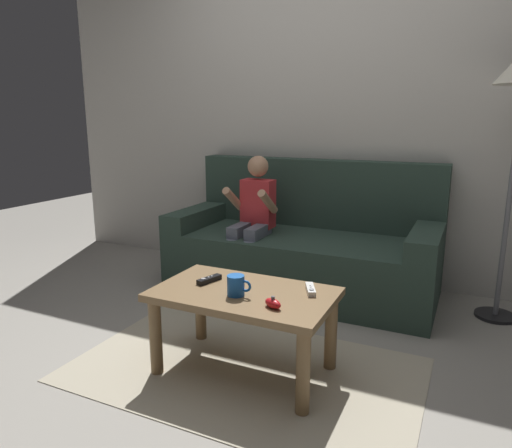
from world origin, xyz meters
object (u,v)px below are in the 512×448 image
coffee_table (244,305)px  nunchuk_red (273,303)px  couch (304,248)px  person_seated_on_couch (253,215)px  game_remote_black_near_edge (209,280)px  coffee_mug (236,285)px  game_remote_white_far_corner (311,289)px

coffee_table → nunchuk_red: size_ratio=8.41×
couch → nunchuk_red: bearing=-76.2°
person_seated_on_couch → game_remote_black_near_edge: bearing=-76.8°
person_seated_on_couch → coffee_table: 1.12m
person_seated_on_couch → coffee_mug: size_ratio=8.06×
nunchuk_red → game_remote_white_far_corner: (0.08, 0.25, -0.01)m
game_remote_black_near_edge → coffee_mug: size_ratio=1.22×
game_remote_black_near_edge → nunchuk_red: bearing=-21.4°
couch → game_remote_white_far_corner: 1.16m
couch → person_seated_on_couch: 0.44m
game_remote_white_far_corner → couch: bearing=110.9°
game_remote_black_near_edge → game_remote_white_far_corner: size_ratio=1.02×
person_seated_on_couch → coffee_table: person_seated_on_couch is taller
person_seated_on_couch → coffee_table: (0.44, -1.01, -0.21)m
coffee_mug → nunchuk_red: bearing=-16.3°
couch → coffee_mug: (0.12, -1.26, 0.16)m
person_seated_on_couch → coffee_mug: (0.43, -1.08, -0.08)m
coffee_table → nunchuk_red: (0.20, -0.12, 0.09)m
nunchuk_red → coffee_mug: (-0.21, 0.06, 0.03)m
game_remote_white_far_corner → coffee_table: bearing=-156.7°
game_remote_white_far_corner → game_remote_black_near_edge: bearing=-170.2°
couch → game_remote_black_near_edge: bearing=-94.3°
coffee_table → coffee_mug: (-0.01, -0.06, 0.12)m
person_seated_on_couch → coffee_table: size_ratio=1.13×
couch → nunchuk_red: couch is taller
nunchuk_red → game_remote_white_far_corner: bearing=71.1°
nunchuk_red → couch: bearing=103.8°
person_seated_on_couch → couch: bearing=30.5°
coffee_mug → game_remote_white_far_corner: bearing=32.6°
person_seated_on_couch → nunchuk_red: 1.31m
nunchuk_red → game_remote_white_far_corner: size_ratio=0.70×
game_remote_black_near_edge → coffee_mug: coffee_mug is taller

